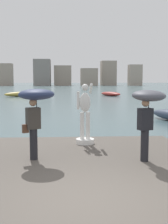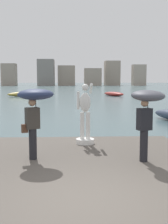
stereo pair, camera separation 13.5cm
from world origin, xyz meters
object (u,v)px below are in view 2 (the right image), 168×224
Objects in this scene: statue_white_figure at (85,119)px; onlooker_right at (147,105)px; onlooker_left at (35,103)px; boat_near at (24,94)px; boat_far at (114,94)px.

onlooker_right is (1.59, -2.28, 0.68)m from statue_white_figure.
onlooker_left is 0.38× the size of boat_near.
statue_white_figure is 1.07× the size of onlooker_right.
boat_near is at bearing 102.27° from statue_white_figure.
boat_near reaches higher than boat_far.
onlooker_left is at bearing 173.32° from onlooker_right.
statue_white_figure is 0.40× the size of boat_near.
boat_near is 1.07× the size of boat_far.
onlooker_left reaches higher than onlooker_right.
boat_near is (-7.94, 36.48, -0.90)m from statue_white_figure.
onlooker_right reaches higher than boat_near.
statue_white_figure is 0.43× the size of boat_far.
boat_far is (4.85, 39.59, -1.62)m from onlooker_right.
statue_white_figure is 1.06× the size of onlooker_left.
statue_white_figure is at bearing 51.78° from onlooker_left.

